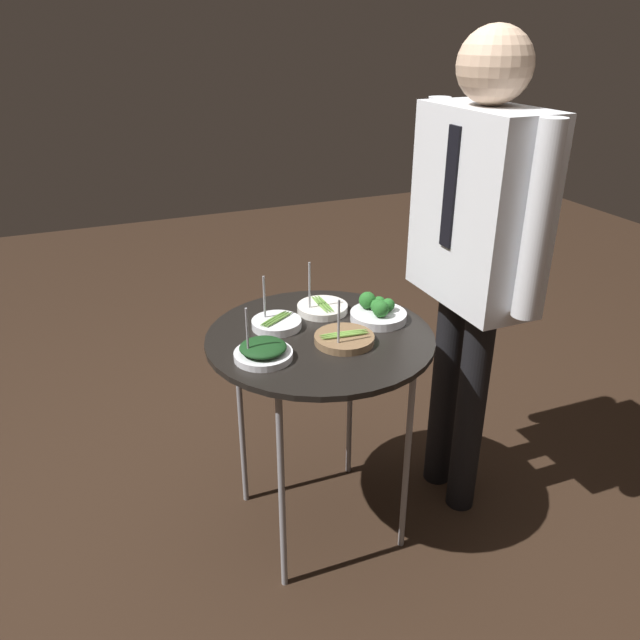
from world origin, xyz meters
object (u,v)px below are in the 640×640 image
at_px(bowl_asparagus_front_center, 276,323).
at_px(bowl_asparagus_far_rim, 344,339).
at_px(bowl_spinach_center, 263,351).
at_px(bowl_broccoli_front_left, 378,312).
at_px(serving_cart, 320,350).
at_px(waiter_figure, 476,232).
at_px(bowl_asparagus_back_right, 322,308).

bearing_deg(bowl_asparagus_front_center, bowl_asparagus_far_rim, 40.88).
relative_size(bowl_spinach_center, bowl_broccoli_front_left, 0.93).
relative_size(serving_cart, bowl_broccoli_front_left, 4.13).
bearing_deg(bowl_asparagus_far_rim, waiter_figure, 94.82).
bearing_deg(bowl_spinach_center, serving_cart, 109.51).
xyz_separation_m(bowl_asparagus_far_rim, bowl_broccoli_front_left, (-0.10, 0.16, 0.02)).
relative_size(bowl_broccoli_front_left, waiter_figure, 0.11).
xyz_separation_m(bowl_broccoli_front_left, waiter_figure, (0.06, 0.30, 0.24)).
xyz_separation_m(serving_cart, bowl_asparagus_back_right, (-0.15, 0.07, 0.07)).
bearing_deg(serving_cart, bowl_spinach_center, -70.49).
distance_m(bowl_asparagus_far_rim, bowl_broccoli_front_left, 0.19).
bearing_deg(bowl_asparagus_front_center, waiter_figure, 77.54).
distance_m(bowl_asparagus_back_right, waiter_figure, 0.54).
xyz_separation_m(serving_cart, waiter_figure, (0.04, 0.51, 0.32)).
height_order(serving_cart, bowl_broccoli_front_left, bowl_broccoli_front_left).
relative_size(bowl_spinach_center, bowl_asparagus_far_rim, 0.94).
distance_m(serving_cart, bowl_asparagus_back_right, 0.18).
height_order(bowl_asparagus_back_right, bowl_asparagus_far_rim, bowl_asparagus_back_right).
distance_m(bowl_asparagus_front_center, bowl_broccoli_front_left, 0.32).
height_order(serving_cart, bowl_asparagus_back_right, bowl_asparagus_back_right).
relative_size(bowl_asparagus_front_center, waiter_figure, 0.10).
bearing_deg(bowl_spinach_center, bowl_broccoli_front_left, 103.50).
xyz_separation_m(bowl_asparagus_front_center, waiter_figure, (0.14, 0.61, 0.26)).
height_order(bowl_asparagus_back_right, waiter_figure, waiter_figure).
height_order(bowl_asparagus_front_center, waiter_figure, waiter_figure).
xyz_separation_m(bowl_spinach_center, waiter_figure, (-0.04, 0.71, 0.25)).
distance_m(bowl_spinach_center, bowl_asparagus_front_center, 0.20).
bearing_deg(serving_cart, waiter_figure, 86.07).
distance_m(serving_cart, bowl_broccoli_front_left, 0.23).
height_order(bowl_spinach_center, bowl_asparagus_back_right, bowl_asparagus_back_right).
distance_m(serving_cart, bowl_spinach_center, 0.23).
bearing_deg(waiter_figure, serving_cart, -93.93).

